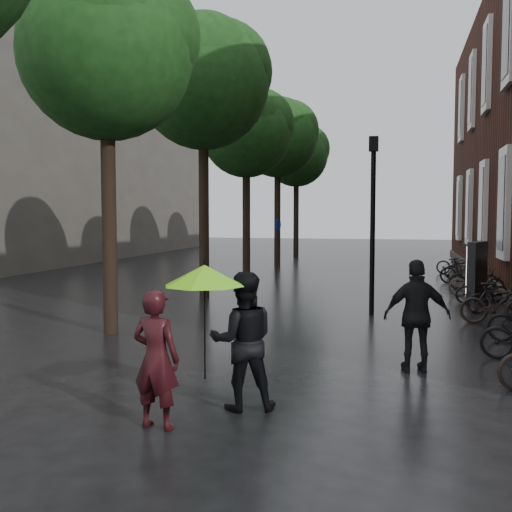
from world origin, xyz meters
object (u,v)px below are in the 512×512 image
(person_black, at_px, (243,341))
(pedestrian_walking, at_px, (417,316))
(person_burgundy, at_px, (156,359))
(lamp_post, at_px, (373,207))
(ad_lightbox, at_px, (477,272))
(parked_bicycles, at_px, (483,288))

(person_black, relative_size, pedestrian_walking, 0.99)
(person_burgundy, bearing_deg, lamp_post, -95.32)
(pedestrian_walking, distance_m, lamp_post, 6.11)
(person_burgundy, relative_size, lamp_post, 0.37)
(person_black, bearing_deg, ad_lightbox, -129.79)
(parked_bicycles, relative_size, ad_lightbox, 10.35)
(person_burgundy, xyz_separation_m, person_black, (0.86, 0.96, 0.07))
(pedestrian_walking, distance_m, ad_lightbox, 9.01)
(pedestrian_walking, xyz_separation_m, lamp_post, (-1.00, 5.72, 1.89))
(lamp_post, bearing_deg, person_black, -99.26)
(pedestrian_walking, distance_m, parked_bicycles, 8.69)
(person_black, xyz_separation_m, ad_lightbox, (4.34, 11.36, -0.02))
(person_black, bearing_deg, pedestrian_walking, -151.36)
(person_black, height_order, pedestrian_walking, pedestrian_walking)
(parked_bicycles, relative_size, lamp_post, 4.03)
(lamp_post, bearing_deg, parked_bicycles, 40.46)
(parked_bicycles, bearing_deg, lamp_post, -139.54)
(person_burgundy, distance_m, person_black, 1.29)
(person_burgundy, relative_size, ad_lightbox, 0.95)
(person_burgundy, xyz_separation_m, parked_bicycles, (5.35, 11.93, -0.41))
(pedestrian_walking, xyz_separation_m, ad_lightbox, (1.98, 8.79, -0.03))
(ad_lightbox, bearing_deg, pedestrian_walking, -79.17)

